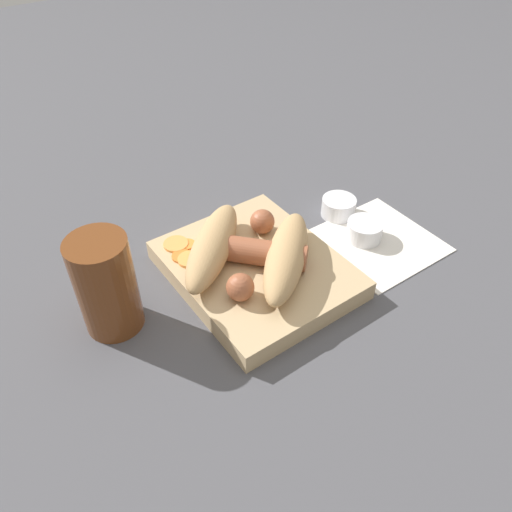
{
  "coord_description": "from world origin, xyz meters",
  "views": [
    {
      "loc": [
        0.39,
        -0.28,
        0.47
      ],
      "look_at": [
        0.0,
        0.0,
        0.04
      ],
      "focal_mm": 35.0,
      "sensor_mm": 36.0,
      "label": 1
    }
  ],
  "objects_px": {
    "bread_roll": "(249,251)",
    "condiment_cup_near": "(364,232)",
    "condiment_cup_far": "(338,208)",
    "drink_glass": "(106,285)",
    "food_tray": "(256,269)",
    "sausage": "(252,252)"
  },
  "relations": [
    {
      "from": "food_tray",
      "to": "bread_roll",
      "type": "xyz_separation_m",
      "value": [
        -0.0,
        -0.01,
        0.04
      ]
    },
    {
      "from": "food_tray",
      "to": "condiment_cup_near",
      "type": "bearing_deg",
      "value": 81.7
    },
    {
      "from": "condiment_cup_near",
      "to": "drink_glass",
      "type": "height_order",
      "value": "drink_glass"
    },
    {
      "from": "condiment_cup_near",
      "to": "condiment_cup_far",
      "type": "distance_m",
      "value": 0.07
    },
    {
      "from": "food_tray",
      "to": "sausage",
      "type": "distance_m",
      "value": 0.03
    },
    {
      "from": "sausage",
      "to": "drink_glass",
      "type": "xyz_separation_m",
      "value": [
        -0.03,
        -0.18,
        0.02
      ]
    },
    {
      "from": "condiment_cup_far",
      "to": "condiment_cup_near",
      "type": "bearing_deg",
      "value": -8.3
    },
    {
      "from": "bread_roll",
      "to": "sausage",
      "type": "xyz_separation_m",
      "value": [
        -0.0,
        0.01,
        -0.01
      ]
    },
    {
      "from": "sausage",
      "to": "condiment_cup_far",
      "type": "bearing_deg",
      "value": 101.04
    },
    {
      "from": "condiment_cup_far",
      "to": "drink_glass",
      "type": "distance_m",
      "value": 0.37
    },
    {
      "from": "sausage",
      "to": "bread_roll",
      "type": "bearing_deg",
      "value": -79.32
    },
    {
      "from": "condiment_cup_near",
      "to": "condiment_cup_far",
      "type": "height_order",
      "value": "same"
    },
    {
      "from": "food_tray",
      "to": "condiment_cup_far",
      "type": "xyz_separation_m",
      "value": [
        -0.04,
        0.18,
        -0.0
      ]
    },
    {
      "from": "food_tray",
      "to": "drink_glass",
      "type": "distance_m",
      "value": 0.2
    },
    {
      "from": "food_tray",
      "to": "drink_glass",
      "type": "xyz_separation_m",
      "value": [
        -0.04,
        -0.19,
        0.05
      ]
    },
    {
      "from": "condiment_cup_near",
      "to": "sausage",
      "type": "bearing_deg",
      "value": -98.98
    },
    {
      "from": "condiment_cup_far",
      "to": "drink_glass",
      "type": "relative_size",
      "value": 0.41
    },
    {
      "from": "food_tray",
      "to": "condiment_cup_far",
      "type": "bearing_deg",
      "value": 102.12
    },
    {
      "from": "bread_roll",
      "to": "condiment_cup_near",
      "type": "relative_size",
      "value": 4.34
    },
    {
      "from": "sausage",
      "to": "condiment_cup_near",
      "type": "bearing_deg",
      "value": 81.02
    },
    {
      "from": "bread_roll",
      "to": "condiment_cup_near",
      "type": "bearing_deg",
      "value": 81.59
    },
    {
      "from": "bread_roll",
      "to": "condiment_cup_near",
      "type": "xyz_separation_m",
      "value": [
        0.03,
        0.18,
        -0.04
      ]
    }
  ]
}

